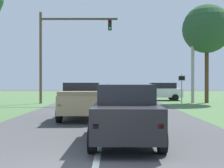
# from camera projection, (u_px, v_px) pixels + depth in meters

# --- Properties ---
(ground_plane) EXTENTS (120.00, 120.00, 0.00)m
(ground_plane) POSITION_uv_depth(u_px,v_px,m) (106.00, 114.00, 17.76)
(ground_plane) COLOR #424244
(lane_centre_stripe) EXTENTS (0.16, 40.93, 0.01)m
(lane_centre_stripe) POSITION_uv_depth(u_px,v_px,m) (96.00, 165.00, 6.76)
(lane_centre_stripe) COLOR white
(lane_centre_stripe) RESTS_ON ground_plane
(red_suv_near) EXTENTS (2.17, 4.91, 1.82)m
(red_suv_near) POSITION_uv_depth(u_px,v_px,m) (126.00, 111.00, 9.43)
(red_suv_near) COLOR black
(red_suv_near) RESTS_ON ground_plane
(pickup_truck_lead) EXTENTS (2.28, 5.06, 1.87)m
(pickup_truck_lead) POSITION_uv_depth(u_px,v_px,m) (83.00, 100.00, 15.35)
(pickup_truck_lead) COLOR tan
(pickup_truck_lead) RESTS_ON ground_plane
(traffic_light) EXTENTS (6.99, 0.40, 8.15)m
(traffic_light) POSITION_uv_depth(u_px,v_px,m) (60.00, 44.00, 26.37)
(traffic_light) COLOR brown
(traffic_light) RESTS_ON ground_plane
(keep_moving_sign) EXTENTS (0.60, 0.09, 2.60)m
(keep_moving_sign) POSITION_uv_depth(u_px,v_px,m) (182.00, 85.00, 25.18)
(keep_moving_sign) COLOR gray
(keep_moving_sign) RESTS_ON ground_plane
(oak_tree_right) EXTENTS (4.45, 4.45, 9.05)m
(oak_tree_right) POSITION_uv_depth(u_px,v_px,m) (207.00, 29.00, 27.15)
(oak_tree_right) COLOR #4C351E
(oak_tree_right) RESTS_ON ground_plane
(crossing_suv_far) EXTENTS (4.38, 2.23, 1.85)m
(crossing_suv_far) POSITION_uv_depth(u_px,v_px,m) (161.00, 91.00, 31.04)
(crossing_suv_far) COLOR silver
(crossing_suv_far) RESTS_ON ground_plane
(utility_pole_right) EXTENTS (0.28, 0.28, 8.43)m
(utility_pole_right) POSITION_uv_depth(u_px,v_px,m) (193.00, 57.00, 26.92)
(utility_pole_right) COLOR #9E998E
(utility_pole_right) RESTS_ON ground_plane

